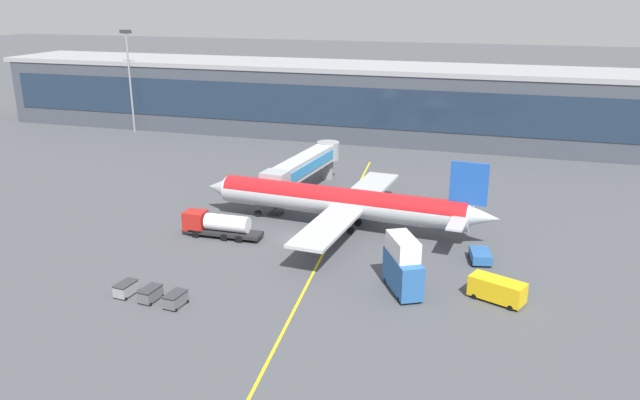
% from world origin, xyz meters
% --- Properties ---
extents(ground_plane, '(700.00, 700.00, 0.00)m').
position_xyz_m(ground_plane, '(0.00, 0.00, 0.00)').
color(ground_plane, '#47494F').
extents(apron_lead_in_line, '(7.80, 79.68, 0.01)m').
position_xyz_m(apron_lead_in_line, '(4.41, 2.00, 0.00)').
color(apron_lead_in_line, yellow).
rests_on(apron_lead_in_line, ground_plane).
extents(terminal_building, '(169.90, 20.78, 15.98)m').
position_xyz_m(terminal_building, '(-9.77, 64.50, 8.01)').
color(terminal_building, '#424751').
rests_on(terminal_building, ground_plane).
extents(main_airliner, '(42.32, 33.68, 11.09)m').
position_xyz_m(main_airliner, '(4.86, 5.49, 3.88)').
color(main_airliner, '#B2B7BC').
rests_on(main_airliner, ground_plane).
extents(jet_bridge, '(6.01, 24.04, 6.58)m').
position_xyz_m(jet_bridge, '(-4.89, 19.05, 4.90)').
color(jet_bridge, '#B2B7BC').
rests_on(jet_bridge, ground_plane).
extents(fuel_tanker, '(10.82, 2.80, 3.25)m').
position_xyz_m(fuel_tanker, '(-10.23, -2.49, 1.75)').
color(fuel_tanker, '#232326').
rests_on(fuel_tanker, ground_plane).
extents(lavatory_truck, '(6.24, 4.33, 2.50)m').
position_xyz_m(lavatory_truck, '(26.17, -10.75, 1.42)').
color(lavatory_truck, yellow).
rests_on(lavatory_truck, ground_plane).
extents(catering_lift, '(5.46, 7.16, 6.30)m').
position_xyz_m(catering_lift, '(16.26, -11.36, 3.07)').
color(catering_lift, '#285B9E').
rests_on(catering_lift, ground_plane).
extents(pushback_tug, '(3.04, 4.19, 1.40)m').
position_xyz_m(pushback_tug, '(24.02, -0.87, 0.85)').
color(pushback_tug, '#285B9E').
rests_on(pushback_tug, ground_plane).
extents(baggage_cart_0, '(1.86, 2.79, 1.48)m').
position_xyz_m(baggage_cart_0, '(-12.11, -21.14, 0.78)').
color(baggage_cart_0, gray).
rests_on(baggage_cart_0, ground_plane).
extents(baggage_cart_1, '(1.86, 2.79, 1.48)m').
position_xyz_m(baggage_cart_1, '(-8.93, -21.46, 0.78)').
color(baggage_cart_1, '#595B60').
rests_on(baggage_cart_1, ground_plane).
extents(baggage_cart_2, '(1.86, 2.79, 1.48)m').
position_xyz_m(baggage_cart_2, '(-5.74, -21.79, 0.78)').
color(baggage_cart_2, '#595B60').
rests_on(baggage_cart_2, ground_plane).
extents(apron_light_mast_0, '(2.80, 0.50, 23.27)m').
position_xyz_m(apron_light_mast_0, '(-58.30, 52.54, 13.62)').
color(apron_light_mast_0, gray).
rests_on(apron_light_mast_0, ground_plane).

